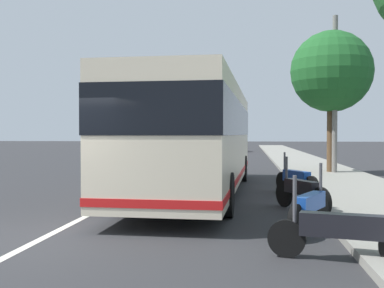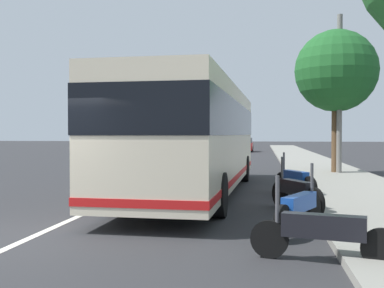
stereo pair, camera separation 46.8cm
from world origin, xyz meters
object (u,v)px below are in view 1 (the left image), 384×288
Objects in this scene: motorcycle_nearest_curb at (340,231)px; car_side_street at (205,142)px; motorcycle_mid_row at (301,191)px; motorcycle_far_end at (296,179)px; motorcycle_angled at (310,207)px; car_behind_bus at (175,150)px; car_ahead_same_lane at (199,144)px; car_far_distant at (234,145)px; utility_pole at (335,96)px; roadside_tree_mid_block at (331,72)px; coach_bus at (199,134)px.

car_side_street is (55.41, 7.13, 0.26)m from motorcycle_nearest_curb.
motorcycle_mid_row is 1.01× the size of motorcycle_far_end.
motorcycle_angled reaches higher than motorcycle_nearest_curb.
car_behind_bus is 23.66m from car_ahead_same_lane.
car_ahead_same_lane is at bearing 32.90° from car_far_distant.
car_side_street is at bearing 13.21° from utility_pole.
car_far_distant is at bearing 10.89° from roadside_tree_mid_block.
motorcycle_mid_row is at bearing 10.74° from car_ahead_same_lane.
motorcycle_angled is 40.10m from car_far_distant.
motorcycle_far_end reaches higher than motorcycle_nearest_curb.
car_far_distant is 0.57× the size of utility_pole.
car_behind_bus is 14.69m from roadside_tree_mid_block.
car_behind_bus is at bearing 168.36° from car_far_distant.
car_side_street is at bearing 32.16° from motorcycle_angled.
motorcycle_nearest_curb is 1.06× the size of motorcycle_far_end.
motorcycle_far_end is 0.43× the size of car_behind_bus.
motorcycle_angled is 1.07× the size of motorcycle_far_end.
motorcycle_nearest_curb is 42.13m from car_far_distant.
car_ahead_same_lane is 6.05m from car_side_street.
utility_pole reaches higher than motorcycle_far_end.
motorcycle_angled is at bearing 168.63° from roadside_tree_mid_block.
utility_pole is (10.00, -2.56, 3.08)m from motorcycle_mid_row.
utility_pole is at bearing 37.66° from car_behind_bus.
car_far_distant is (37.62, 2.78, 0.22)m from motorcycle_mid_row.
car_ahead_same_lane is at bearing 15.78° from roadside_tree_mid_block.
car_behind_bus is at bearing -62.31° from motorcycle_nearest_curb.
coach_bus is at bearing 60.94° from motorcycle_far_end.
roadside_tree_mid_block is at bearing -41.39° from motorcycle_mid_row.
roadside_tree_mid_block reaches higher than car_side_street.
roadside_tree_mid_block is 1.16m from utility_pole.
motorcycle_nearest_curb is 0.46× the size of car_behind_bus.
motorcycle_far_end is at bearing 161.35° from utility_pole.
motorcycle_mid_row is (-2.99, -2.79, -1.37)m from coach_bus.
car_behind_bus is at bearing 39.82° from motorcycle_angled.
utility_pole is at bearing -47.00° from motorcycle_far_end.
car_side_street reaches higher than car_far_distant.
car_ahead_same_lane is at bearing -18.76° from motorcycle_mid_row.
motorcycle_angled is 1.06× the size of motorcycle_mid_row.
motorcycle_angled is at bearing -71.99° from motorcycle_nearest_curb.
car_ahead_same_lane is 0.93× the size of car_side_street.
car_behind_bus is 29.69m from car_side_street.
utility_pole reaches higher than car_ahead_same_lane.
utility_pole is (-11.31, -9.05, 2.83)m from car_behind_bus.
coach_bus reaches higher than motorcycle_mid_row.
motorcycle_far_end is at bearing 162.84° from roadside_tree_mid_block.
coach_bus is at bearing -55.55° from motorcycle_nearest_curb.
motorcycle_mid_row is 51.48m from car_side_street.
utility_pole is at bearing -167.88° from car_far_distant.
motorcycle_angled is 53.84m from car_side_street.
motorcycle_far_end is 8.81m from roadside_tree_mid_block.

